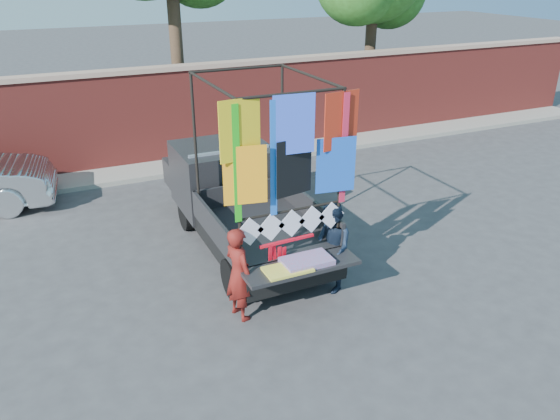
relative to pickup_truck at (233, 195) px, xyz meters
name	(u,v)px	position (x,y,z in m)	size (l,w,h in m)	color
ground	(255,284)	(-0.35, -2.00, -0.86)	(90.00, 90.00, 0.00)	#38383A
brick_wall	(156,116)	(-0.35, 5.00, 0.46)	(30.00, 0.45, 2.61)	#9A332C
curb	(167,168)	(-0.35, 4.30, -0.80)	(30.00, 1.20, 0.12)	gray
pickup_truck	(233,195)	(0.00, 0.00, 0.00)	(2.17, 5.46, 3.44)	black
woman	(239,274)	(-0.91, -2.74, -0.10)	(0.56, 0.37, 1.53)	maroon
man	(331,248)	(0.77, -2.63, -0.08)	(0.76, 0.59, 1.56)	#142033
streamer_bundle	(281,253)	(-0.18, -2.70, 0.06)	(0.94, 0.09, 0.65)	red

